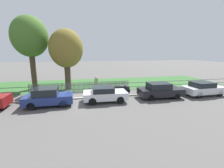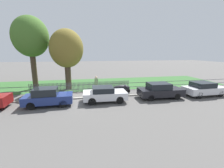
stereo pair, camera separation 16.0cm
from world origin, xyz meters
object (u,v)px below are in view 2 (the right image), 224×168
object	(u,v)px
parked_car_black_saloon	(48,97)
parked_car_white_van	(203,89)
tree_behind_motorcycle	(31,37)
pedestrian_near_fence	(96,83)
parked_car_red_compact	(160,90)
covered_motorcycle	(122,88)
parked_car_navy_estate	(104,94)
tree_mid_park	(67,49)

from	to	relation	value
parked_car_black_saloon	parked_car_white_van	size ratio (longest dim) A/B	0.94
tree_behind_motorcycle	pedestrian_near_fence	size ratio (longest dim) A/B	4.50
parked_car_black_saloon	parked_car_red_compact	distance (m)	9.89
parked_car_white_van	tree_behind_motorcycle	xyz separation A→B (m)	(-17.25, 6.34, 5.15)
parked_car_black_saloon	tree_behind_motorcycle	distance (m)	8.68
parked_car_black_saloon	covered_motorcycle	world-z (taller)	parked_car_black_saloon
parked_car_white_van	pedestrian_near_fence	xyz separation A→B (m)	(-10.34, 3.06, 0.32)
parked_car_white_van	pedestrian_near_fence	bearing A→B (deg)	161.39
covered_motorcycle	tree_behind_motorcycle	size ratio (longest dim) A/B	0.24
parked_car_black_saloon	parked_car_red_compact	bearing A→B (deg)	-0.24
parked_car_black_saloon	parked_car_red_compact	size ratio (longest dim) A/B	0.91
parked_car_navy_estate	covered_motorcycle	bearing A→B (deg)	46.62
parked_car_navy_estate	pedestrian_near_fence	distance (m)	3.04
parked_car_white_van	tree_mid_park	bearing A→B (deg)	155.88
parked_car_navy_estate	parked_car_white_van	bearing A→B (deg)	1.40
parked_car_navy_estate	pedestrian_near_fence	size ratio (longest dim) A/B	2.08
tree_behind_motorcycle	tree_mid_park	bearing A→B (deg)	-13.66
parked_car_navy_estate	covered_motorcycle	distance (m)	2.92
parked_car_red_compact	parked_car_white_van	distance (m)	4.63
tree_mid_park	pedestrian_near_fence	xyz separation A→B (m)	(3.04, -2.35, -3.55)
parked_car_red_compact	parked_car_white_van	bearing A→B (deg)	0.29
parked_car_navy_estate	covered_motorcycle	world-z (taller)	parked_car_navy_estate
pedestrian_near_fence	parked_car_white_van	bearing A→B (deg)	-9.28
parked_car_navy_estate	covered_motorcycle	xyz separation A→B (m)	(2.07, 2.06, -0.10)
parked_car_black_saloon	parked_car_navy_estate	bearing A→B (deg)	0.73
parked_car_red_compact	pedestrian_near_fence	bearing A→B (deg)	154.41
parked_car_white_van	pedestrian_near_fence	size ratio (longest dim) A/B	2.21
parked_car_black_saloon	parked_car_white_van	world-z (taller)	parked_car_black_saloon
parked_car_black_saloon	parked_car_white_van	distance (m)	14.52
parked_car_white_van	pedestrian_near_fence	world-z (taller)	pedestrian_near_fence
parked_car_black_saloon	pedestrian_near_fence	size ratio (longest dim) A/B	2.07
tree_behind_motorcycle	pedestrian_near_fence	distance (m)	9.05
parked_car_black_saloon	tree_mid_park	distance (m)	6.82
parked_car_navy_estate	tree_mid_park	bearing A→B (deg)	124.92
parked_car_red_compact	covered_motorcycle	bearing A→B (deg)	149.56
parked_car_black_saloon	parked_car_white_van	bearing A→B (deg)	-1.11
parked_car_white_van	tree_mid_park	xyz separation A→B (m)	(-13.38, 5.40, 3.87)
pedestrian_near_fence	parked_car_black_saloon	bearing A→B (deg)	-135.61
covered_motorcycle	pedestrian_near_fence	distance (m)	2.71
tree_behind_motorcycle	covered_motorcycle	bearing A→B (deg)	-24.13
parked_car_black_saloon	parked_car_red_compact	world-z (taller)	parked_car_black_saloon
tree_behind_motorcycle	tree_mid_park	distance (m)	4.18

